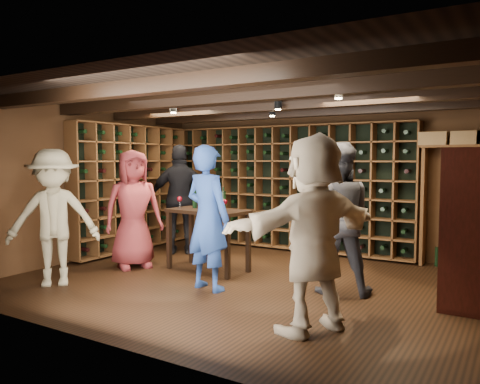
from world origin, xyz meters
The scene contains 13 objects.
ground centered at (0.00, 0.00, 0.00)m, with size 6.00×6.00×0.00m, color black.
room_shell centered at (0.00, 0.05, 2.42)m, with size 6.00×6.00×6.00m.
wine_rack_back centered at (-0.52, 2.33, 1.15)m, with size 4.65×0.30×2.20m.
wine_rack_left centered at (-2.83, 0.82, 1.15)m, with size 0.30×2.65×2.20m.
crate_shelf centered at (2.41, 2.32, 1.57)m, with size 1.20×0.32×2.07m.
display_cabinet centered at (2.71, 0.20, 0.86)m, with size 0.55×0.50×1.75m.
man_blue_shirt centered at (-0.20, -0.57, 0.92)m, with size 0.67×0.44×1.83m, color navy.
man_grey_suit centered at (1.25, 0.12, 0.93)m, with size 0.91×0.71×1.86m, color black.
guest_red_floral centered at (-1.88, -0.15, 0.90)m, with size 0.88×0.57×1.80m, color maroon.
guest_woman_black centered at (-1.91, 1.05, 0.96)m, with size 1.12×0.47×1.91m, color black.
guest_khaki centered at (-2.04, -1.44, 0.89)m, with size 1.15×0.66×1.79m, color gray.
guest_beige centered at (1.50, -1.24, 0.95)m, with size 1.77×0.56×1.91m, color tan.
tasting_table centered at (-0.79, 0.27, 0.80)m, with size 1.26×0.70×1.19m.
Camera 1 is at (3.19, -5.37, 1.65)m, focal length 35.00 mm.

